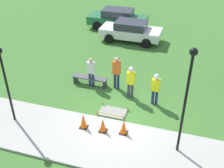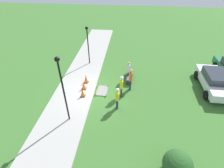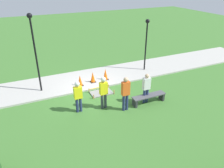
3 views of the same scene
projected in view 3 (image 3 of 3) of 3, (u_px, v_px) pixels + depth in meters
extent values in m
plane|color=#3D702D|center=(92.00, 90.00, 13.17)|extent=(60.00, 60.00, 0.00)
cube|color=#ADAAA3|center=(84.00, 80.00, 14.38)|extent=(28.00, 3.01, 0.10)
cube|color=gray|center=(101.00, 93.00, 12.82)|extent=(1.26, 0.80, 0.06)
cube|color=tan|center=(109.00, 86.00, 13.33)|extent=(0.05, 0.05, 0.26)
cube|color=tan|center=(89.00, 90.00, 12.87)|extent=(0.05, 0.05, 0.26)
cube|color=tan|center=(114.00, 92.00, 12.68)|extent=(0.05, 0.05, 0.26)
cube|color=tan|center=(94.00, 97.00, 12.22)|extent=(0.05, 0.05, 0.26)
cube|color=yellow|center=(99.00, 87.00, 13.07)|extent=(1.26, 0.00, 0.04)
cube|color=black|center=(105.00, 79.00, 14.31)|extent=(0.34, 0.34, 0.02)
cone|color=orange|center=(105.00, 74.00, 14.14)|extent=(0.29, 0.29, 0.71)
cube|color=black|center=(93.00, 82.00, 13.96)|extent=(0.34, 0.34, 0.02)
cone|color=orange|center=(93.00, 77.00, 13.81)|extent=(0.29, 0.29, 0.66)
cube|color=black|center=(80.00, 85.00, 13.53)|extent=(0.34, 0.34, 0.02)
cone|color=orange|center=(80.00, 80.00, 13.38)|extent=(0.29, 0.29, 0.65)
cube|color=#2D2D33|center=(162.00, 96.00, 12.11)|extent=(0.12, 0.40, 0.41)
cube|color=#2D2D33|center=(135.00, 103.00, 11.47)|extent=(0.12, 0.40, 0.41)
cube|color=#4C4C51|center=(149.00, 96.00, 11.68)|extent=(1.91, 0.44, 0.06)
cylinder|color=#383D47|center=(105.00, 101.00, 11.29)|extent=(0.14, 0.14, 0.82)
cylinder|color=#383D47|center=(102.00, 101.00, 11.22)|extent=(0.14, 0.14, 0.82)
cube|color=yellow|center=(103.00, 88.00, 10.92)|extent=(0.40, 0.22, 0.65)
sphere|color=tan|center=(103.00, 80.00, 10.73)|extent=(0.22, 0.22, 0.22)
sphere|color=white|center=(103.00, 79.00, 10.70)|extent=(0.26, 0.26, 0.26)
cylinder|color=navy|center=(81.00, 104.00, 10.98)|extent=(0.14, 0.14, 0.79)
cylinder|color=navy|center=(77.00, 105.00, 10.91)|extent=(0.14, 0.14, 0.79)
cube|color=yellow|center=(78.00, 93.00, 10.63)|extent=(0.40, 0.22, 0.62)
sphere|color=tan|center=(77.00, 85.00, 10.45)|extent=(0.21, 0.21, 0.21)
sphere|color=white|center=(77.00, 84.00, 10.42)|extent=(0.24, 0.24, 0.24)
cylinder|color=navy|center=(127.00, 102.00, 11.09)|extent=(0.14, 0.14, 0.89)
cylinder|color=navy|center=(124.00, 103.00, 11.03)|extent=(0.14, 0.14, 0.89)
cube|color=#E55B1E|center=(126.00, 88.00, 10.70)|extent=(0.40, 0.22, 0.71)
sphere|color=tan|center=(126.00, 80.00, 10.49)|extent=(0.24, 0.24, 0.24)
cylinder|color=navy|center=(147.00, 95.00, 11.77)|extent=(0.14, 0.14, 0.82)
cylinder|color=navy|center=(144.00, 96.00, 11.71)|extent=(0.14, 0.14, 0.82)
cube|color=silver|center=(147.00, 84.00, 11.41)|extent=(0.40, 0.22, 0.65)
sphere|color=tan|center=(147.00, 76.00, 11.22)|extent=(0.22, 0.22, 0.22)
cylinder|color=black|center=(36.00, 57.00, 12.01)|extent=(0.10, 0.10, 4.19)
sphere|color=black|center=(29.00, 16.00, 11.03)|extent=(0.28, 0.28, 0.28)
cylinder|color=black|center=(146.00, 47.00, 15.09)|extent=(0.10, 0.10, 3.32)
sphere|color=black|center=(148.00, 21.00, 14.30)|extent=(0.28, 0.28, 0.28)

